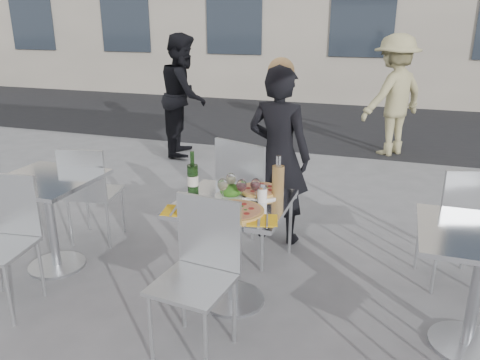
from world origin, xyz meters
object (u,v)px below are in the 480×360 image
(pedestrian_a, at_px, (184,95))
(pedestrian_b, at_px, (394,96))
(side_chair_rfar, at_px, (463,218))
(wineglass_white_a, at_px, (223,185))
(side_table_left, at_px, (49,204))
(napkin_right, at_px, (262,220))
(wine_bottle, at_px, (193,177))
(napkin_left, at_px, (178,210))
(salad_plate, at_px, (231,192))
(chair_near, at_px, (200,263))
(wineglass_white_b, at_px, (231,180))
(wineglass_red_a, at_px, (241,186))
(side_chair_lnear, at_px, (4,231))
(pizza_near, at_px, (235,211))
(main_table, at_px, (233,231))
(sugar_shaker, at_px, (262,194))
(wineglass_red_b, at_px, (256,185))
(woman_diner, at_px, (279,156))
(side_table_right, at_px, (480,267))
(carafe, at_px, (278,181))
(chair_far, at_px, (249,191))
(side_chair_lfar, at_px, (89,188))
(pizza_far, at_px, (260,191))

(pedestrian_a, relative_size, pedestrian_b, 1.00)
(side_chair_rfar, height_order, wineglass_white_a, side_chair_rfar)
(side_table_left, distance_m, napkin_right, 1.80)
(wine_bottle, xyz_separation_m, napkin_left, (0.04, -0.32, -0.11))
(pedestrian_b, bearing_deg, salad_plate, 26.86)
(chair_near, xyz_separation_m, wineglass_white_b, (-0.02, 0.59, 0.32))
(wineglass_white_a, distance_m, wineglass_red_a, 0.12)
(side_chair_lnear, relative_size, salad_plate, 4.10)
(side_chair_rfar, relative_size, wineglass_red_a, 5.98)
(chair_near, height_order, wineglass_white_a, chair_near)
(salad_plate, bearing_deg, pizza_near, -64.59)
(main_table, xyz_separation_m, side_chair_rfar, (1.47, 0.69, 0.02))
(side_chair_lnear, bearing_deg, pedestrian_b, 56.25)
(sugar_shaker, height_order, wineglass_red_b, wineglass_red_b)
(wineglass_white_a, bearing_deg, side_table_left, 179.42)
(pedestrian_b, bearing_deg, woman_diner, 24.51)
(pizza_near, bearing_deg, sugar_shaker, 66.04)
(side_table_right, distance_m, carafe, 1.29)
(woman_diner, distance_m, sugar_shaker, 1.03)
(wineglass_white_b, height_order, napkin_left, wineglass_white_b)
(wineglass_white_b, bearing_deg, chair_far, 93.51)
(side_chair_lnear, xyz_separation_m, pizza_near, (1.54, 0.32, 0.23))
(wineglass_white_b, bearing_deg, side_chair_lfar, 166.21)
(wineglass_red_b, bearing_deg, side_table_left, -178.07)
(side_chair_lnear, relative_size, wineglass_red_a, 5.72)
(side_chair_rfar, bearing_deg, wineglass_red_b, 8.20)
(salad_plate, relative_size, wineglass_white_b, 1.40)
(wineglass_white_a, height_order, wineglass_red_b, same)
(pedestrian_b, bearing_deg, carafe, 30.55)
(main_table, distance_m, chair_far, 0.62)
(main_table, bearing_deg, wineglass_white_b, 115.25)
(pizza_near, bearing_deg, wineglass_white_a, 132.69)
(main_table, xyz_separation_m, chair_near, (-0.03, -0.48, 0.00))
(pizza_near, distance_m, pizza_far, 0.39)
(wineglass_white_b, xyz_separation_m, napkin_left, (-0.22, -0.37, -0.11))
(side_table_left, bearing_deg, napkin_right, -7.47)
(carafe, bearing_deg, napkin_left, -141.39)
(side_table_left, distance_m, wineglass_red_b, 1.67)
(pedestrian_b, bearing_deg, wine_bottle, 23.52)
(sugar_shaker, bearing_deg, chair_far, 115.51)
(main_table, bearing_deg, wineglass_red_b, 21.71)
(pizza_far, relative_size, wineglass_white_a, 2.09)
(woman_diner, bearing_deg, napkin_right, 110.05)
(side_chair_lfar, height_order, napkin_right, side_chair_lfar)
(pedestrian_a, bearing_deg, wineglass_white_a, -167.36)
(sugar_shaker, distance_m, wineglass_white_b, 0.24)
(pedestrian_b, relative_size, wineglass_red_b, 10.86)
(pedestrian_a, bearing_deg, side_chair_lnear, 171.16)
(pedestrian_a, bearing_deg, pedestrian_b, -87.74)
(pizza_near, bearing_deg, woman_diner, 92.16)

